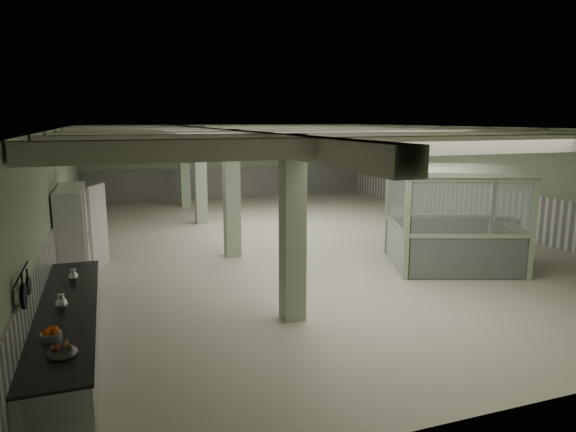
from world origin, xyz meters
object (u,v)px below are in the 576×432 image
object	(u,v)px
filing_cabinet	(506,239)
prep_counter	(67,334)
guard_booth	(455,200)
walkin_cooler	(74,232)

from	to	relation	value
filing_cabinet	prep_counter	bearing A→B (deg)	-160.33
guard_booth	filing_cabinet	distance (m)	2.06
prep_counter	guard_booth	world-z (taller)	guard_booth
filing_cabinet	guard_booth	bearing A→B (deg)	-176.31
prep_counter	walkin_cooler	distance (m)	4.90
prep_counter	walkin_cooler	world-z (taller)	walkin_cooler
walkin_cooler	guard_booth	distance (m)	9.72
prep_counter	filing_cabinet	world-z (taller)	filing_cabinet
walkin_cooler	guard_booth	world-z (taller)	guard_booth
prep_counter	guard_booth	bearing A→B (deg)	15.15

